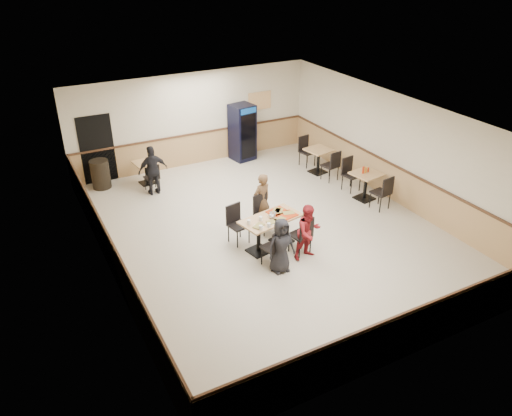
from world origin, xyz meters
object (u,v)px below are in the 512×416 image
main_table (271,228)px  back_table (146,169)px  diner_woman_left (281,246)px  side_table_far (318,157)px  diner_man_opposite (262,201)px  side_table_near (366,182)px  lone_diner (153,170)px  diner_woman_right (308,232)px  pepsi_cooler (242,132)px  trash_bin (100,174)px

main_table → back_table: bearing=96.3°
diner_woman_left → side_table_far: size_ratio=1.53×
diner_man_opposite → main_table: bearing=60.4°
diner_man_opposite → side_table_far: bearing=-159.4°
side_table_near → side_table_far: bearing=93.5°
side_table_far → side_table_near: bearing=-86.5°
lone_diner → diner_woman_left: bearing=102.6°
diner_woman_right → back_table: bearing=104.3°
back_table → pepsi_cooler: bearing=6.5°
pepsi_cooler → main_table: bearing=-118.8°
trash_bin → back_table: bearing=-15.3°
diner_woman_right → lone_diner: size_ratio=0.92×
diner_man_opposite → trash_bin: 5.30m
pepsi_cooler → trash_bin: pepsi_cooler is taller
diner_man_opposite → side_table_near: size_ratio=1.72×
lone_diner → diner_woman_right: bearing=111.7°
side_table_near → pepsi_cooler: (-1.74, 4.33, 0.40)m
diner_woman_left → pepsi_cooler: size_ratio=0.69×
diner_woman_left → side_table_far: diner_woman_left is taller
diner_woman_left → side_table_near: bearing=27.8°
lone_diner → trash_bin: lone_diner is taller
main_table → side_table_far: (3.50, 3.13, 0.00)m
main_table → side_table_near: 3.75m
diner_woman_left → diner_man_opposite: (0.57, 1.94, 0.09)m
trash_bin → diner_woman_left: bearing=-67.5°
diner_woman_left → lone_diner: lone_diner is taller
pepsi_cooler → diner_woman_left: bearing=-118.2°
pepsi_cooler → diner_man_opposite: bearing=-119.5°
back_table → side_table_near: bearing=-37.1°
side_table_near → lone_diner: bearing=148.9°
diner_woman_right → side_table_near: bearing=23.5°
diner_woman_right → diner_man_opposite: diner_man_opposite is taller
diner_woman_right → trash_bin: size_ratio=1.57×
diner_man_opposite → pepsi_cooler: size_ratio=0.78×
pepsi_cooler → side_table_far: bearing=-62.3°
lone_diner → side_table_far: size_ratio=1.73×
diner_man_opposite → trash_bin: (-3.14, 4.26, -0.30)m
lone_diner → pepsi_cooler: bearing=-162.7°
back_table → lone_diner: bearing=-90.0°
diner_woman_right → side_table_near: 3.55m
lone_diner → back_table: size_ratio=2.03×
diner_woman_right → diner_man_opposite: 1.79m
back_table → main_table: bearing=-72.1°
diner_woman_right → back_table: 6.07m
diner_man_opposite → side_table_far: size_ratio=1.73×
side_table_far → back_table: 5.37m
diner_man_opposite → side_table_near: bearing=166.4°
main_table → diner_woman_left: 1.02m
diner_man_opposite → side_table_far: 3.87m
diner_woman_left → diner_woman_right: 0.84m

